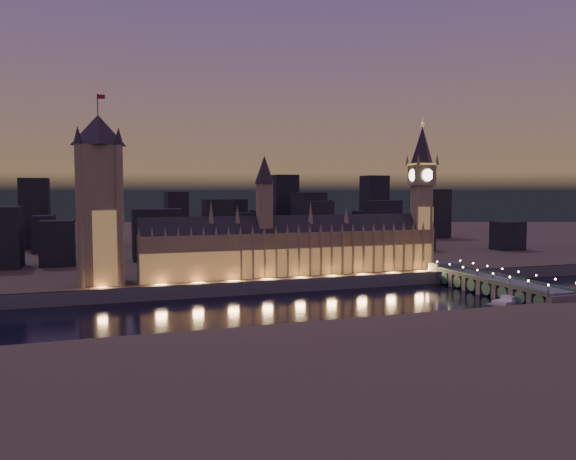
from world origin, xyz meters
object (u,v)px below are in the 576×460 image
object	(u,v)px
victoria_tower	(100,191)
westminster_bridge	(490,284)
palace_of_westminster	(292,247)
elizabeth_tower	(422,185)
river_boat	(520,299)

from	to	relation	value
victoria_tower	westminster_bridge	bearing A→B (deg)	-16.08
palace_of_westminster	elizabeth_tower	xyz separation A→B (m)	(97.65, 0.18, 41.36)
victoria_tower	river_boat	xyz separation A→B (m)	(226.49, -91.37, -61.66)
palace_of_westminster	river_boat	xyz separation A→B (m)	(106.14, -91.20, -24.81)
palace_of_westminster	river_boat	distance (m)	142.12
palace_of_westminster	victoria_tower	bearing A→B (deg)	179.92
palace_of_westminster	victoria_tower	size ratio (longest dim) A/B	1.81
victoria_tower	westminster_bridge	xyz separation A→B (m)	(226.72, -65.36, -57.23)
river_boat	elizabeth_tower	bearing A→B (deg)	95.31
elizabeth_tower	westminster_bridge	size ratio (longest dim) A/B	0.95
elizabeth_tower	river_boat	world-z (taller)	elizabeth_tower
palace_of_westminster	river_boat	size ratio (longest dim) A/B	4.06
victoria_tower	elizabeth_tower	size ratio (longest dim) A/B	1.04
westminster_bridge	river_boat	world-z (taller)	westminster_bridge
elizabeth_tower	westminster_bridge	world-z (taller)	elizabeth_tower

